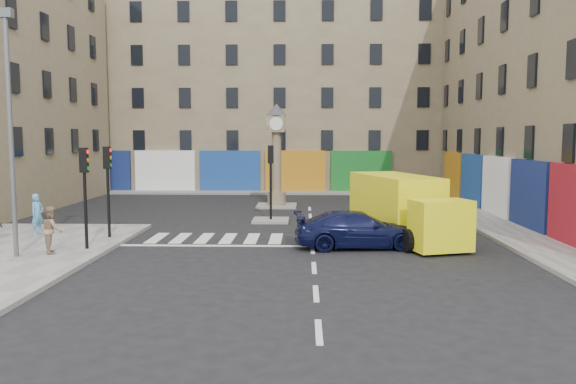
{
  "coord_description": "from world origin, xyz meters",
  "views": [
    {
      "loc": [
        -0.33,
        -19.86,
        4.23
      ],
      "look_at": [
        -0.99,
        2.86,
        2.0
      ],
      "focal_mm": 35.0,
      "sensor_mm": 36.0,
      "label": 1
    }
  ],
  "objects_px": {
    "traffic_light_left_far": "(108,177)",
    "pedestrian_blue": "(37,214)",
    "traffic_light_island": "(271,170)",
    "traffic_light_left_near": "(85,182)",
    "navy_sedan": "(358,230)",
    "yellow_van": "(402,207)",
    "lamp_post": "(10,120)",
    "clock_pillar": "(277,148)",
    "pedestrian_tan": "(52,229)"
  },
  "relations": [
    {
      "from": "traffic_light_left_near",
      "to": "lamp_post",
      "type": "xyz_separation_m",
      "value": [
        -1.9,
        -1.4,
        2.17
      ]
    },
    {
      "from": "pedestrian_blue",
      "to": "pedestrian_tan",
      "type": "distance_m",
      "value": 4.29
    },
    {
      "from": "lamp_post",
      "to": "traffic_light_left_near",
      "type": "bearing_deg",
      "value": 36.38
    },
    {
      "from": "traffic_light_island",
      "to": "traffic_light_left_far",
      "type": "bearing_deg",
      "value": -139.4
    },
    {
      "from": "lamp_post",
      "to": "pedestrian_blue",
      "type": "height_order",
      "value": "lamp_post"
    },
    {
      "from": "traffic_light_left_far",
      "to": "clock_pillar",
      "type": "bearing_deg",
      "value": 61.06
    },
    {
      "from": "navy_sedan",
      "to": "yellow_van",
      "type": "bearing_deg",
      "value": -49.28
    },
    {
      "from": "clock_pillar",
      "to": "traffic_light_island",
      "type": "bearing_deg",
      "value": -90.0
    },
    {
      "from": "clock_pillar",
      "to": "pedestrian_tan",
      "type": "relative_size",
      "value": 3.67
    },
    {
      "from": "traffic_light_left_far",
      "to": "navy_sedan",
      "type": "bearing_deg",
      "value": -6.61
    },
    {
      "from": "traffic_light_left_far",
      "to": "clock_pillar",
      "type": "relative_size",
      "value": 0.61
    },
    {
      "from": "pedestrian_blue",
      "to": "lamp_post",
      "type": "bearing_deg",
      "value": -144.97
    },
    {
      "from": "traffic_light_left_far",
      "to": "traffic_light_island",
      "type": "height_order",
      "value": "traffic_light_left_far"
    },
    {
      "from": "pedestrian_blue",
      "to": "navy_sedan",
      "type": "bearing_deg",
      "value": -78.9
    },
    {
      "from": "traffic_light_left_near",
      "to": "lamp_post",
      "type": "relative_size",
      "value": 0.45
    },
    {
      "from": "traffic_light_left_far",
      "to": "traffic_light_island",
      "type": "xyz_separation_m",
      "value": [
        6.3,
        5.4,
        -0.03
      ]
    },
    {
      "from": "pedestrian_tan",
      "to": "lamp_post",
      "type": "bearing_deg",
      "value": 96.08
    },
    {
      "from": "traffic_light_left_far",
      "to": "lamp_post",
      "type": "xyz_separation_m",
      "value": [
        -1.9,
        -3.8,
        2.17
      ]
    },
    {
      "from": "traffic_light_island",
      "to": "pedestrian_blue",
      "type": "relative_size",
      "value": 2.15
    },
    {
      "from": "traffic_light_left_near",
      "to": "clock_pillar",
      "type": "relative_size",
      "value": 0.61
    },
    {
      "from": "traffic_light_left_far",
      "to": "yellow_van",
      "type": "distance_m",
      "value": 12.19
    },
    {
      "from": "traffic_light_left_far",
      "to": "pedestrian_blue",
      "type": "bearing_deg",
      "value": 171.3
    },
    {
      "from": "traffic_light_island",
      "to": "yellow_van",
      "type": "distance_m",
      "value": 7.41
    },
    {
      "from": "traffic_light_left_near",
      "to": "clock_pillar",
      "type": "bearing_deg",
      "value": 65.45
    },
    {
      "from": "clock_pillar",
      "to": "pedestrian_tan",
      "type": "bearing_deg",
      "value": -116.41
    },
    {
      "from": "clock_pillar",
      "to": "pedestrian_tan",
      "type": "distance_m",
      "value": 16.45
    },
    {
      "from": "traffic_light_island",
      "to": "yellow_van",
      "type": "relative_size",
      "value": 0.49
    },
    {
      "from": "traffic_light_left_near",
      "to": "yellow_van",
      "type": "height_order",
      "value": "traffic_light_left_near"
    },
    {
      "from": "navy_sedan",
      "to": "pedestrian_tan",
      "type": "xyz_separation_m",
      "value": [
        -10.95,
        -1.99,
        0.28
      ]
    },
    {
      "from": "traffic_light_left_near",
      "to": "navy_sedan",
      "type": "bearing_deg",
      "value": 7.04
    },
    {
      "from": "traffic_light_left_far",
      "to": "pedestrian_blue",
      "type": "height_order",
      "value": "traffic_light_left_far"
    },
    {
      "from": "traffic_light_left_near",
      "to": "traffic_light_left_far",
      "type": "relative_size",
      "value": 1.0
    },
    {
      "from": "yellow_van",
      "to": "pedestrian_blue",
      "type": "height_order",
      "value": "yellow_van"
    },
    {
      "from": "traffic_light_left_far",
      "to": "navy_sedan",
      "type": "height_order",
      "value": "traffic_light_left_far"
    },
    {
      "from": "pedestrian_blue",
      "to": "yellow_van",
      "type": "bearing_deg",
      "value": -70.05
    },
    {
      "from": "lamp_post",
      "to": "pedestrian_tan",
      "type": "bearing_deg",
      "value": 33.48
    },
    {
      "from": "clock_pillar",
      "to": "yellow_van",
      "type": "bearing_deg",
      "value": -61.03
    },
    {
      "from": "pedestrian_tan",
      "to": "yellow_van",
      "type": "bearing_deg",
      "value": -99.89
    },
    {
      "from": "pedestrian_tan",
      "to": "traffic_light_left_far",
      "type": "bearing_deg",
      "value": -43.76
    },
    {
      "from": "traffic_light_left_near",
      "to": "navy_sedan",
      "type": "xyz_separation_m",
      "value": [
        10.02,
        1.24,
        -1.92
      ]
    },
    {
      "from": "traffic_light_island",
      "to": "lamp_post",
      "type": "bearing_deg",
      "value": -131.71
    },
    {
      "from": "traffic_light_left_near",
      "to": "navy_sedan",
      "type": "distance_m",
      "value": 10.28
    },
    {
      "from": "yellow_van",
      "to": "lamp_post",
      "type": "bearing_deg",
      "value": -177.16
    },
    {
      "from": "traffic_light_island",
      "to": "navy_sedan",
      "type": "relative_size",
      "value": 0.76
    },
    {
      "from": "traffic_light_left_far",
      "to": "lamp_post",
      "type": "height_order",
      "value": "lamp_post"
    },
    {
      "from": "traffic_light_left_near",
      "to": "pedestrian_blue",
      "type": "bearing_deg",
      "value": 137.89
    },
    {
      "from": "yellow_van",
      "to": "pedestrian_blue",
      "type": "relative_size",
      "value": 4.34
    },
    {
      "from": "traffic_light_left_far",
      "to": "pedestrian_blue",
      "type": "distance_m",
      "value": 3.61
    },
    {
      "from": "pedestrian_tan",
      "to": "traffic_light_left_near",
      "type": "bearing_deg",
      "value": -78.19
    },
    {
      "from": "navy_sedan",
      "to": "yellow_van",
      "type": "xyz_separation_m",
      "value": [
        2.06,
        2.11,
        0.59
      ]
    }
  ]
}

